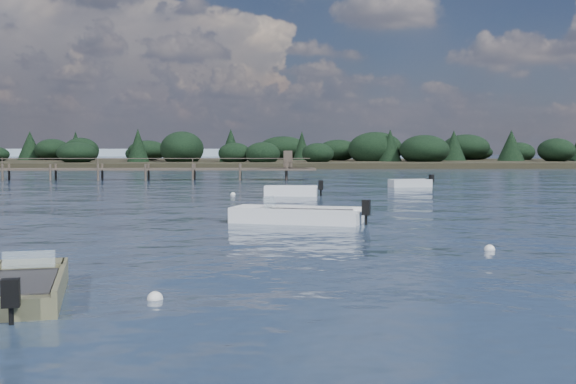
{
  "coord_description": "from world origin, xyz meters",
  "views": [
    {
      "loc": [
        1.77,
        -18.45,
        3.03
      ],
      "look_at": [
        2.86,
        14.0,
        1.0
      ],
      "focal_mm": 45.0,
      "sensor_mm": 36.0,
      "label": 1
    }
  ],
  "objects_px": {
    "tender_far_grey_b": "(410,185)",
    "dinghy_mid_white_a": "(296,219)",
    "dinghy_near_olive": "(25,292)",
    "tender_far_white": "(291,193)",
    "jetty": "(6,170)"
  },
  "relations": [
    {
      "from": "tender_far_grey_b",
      "to": "dinghy_mid_white_a",
      "type": "bearing_deg",
      "value": -111.1
    },
    {
      "from": "tender_far_grey_b",
      "to": "dinghy_near_olive",
      "type": "bearing_deg",
      "value": -111.81
    },
    {
      "from": "dinghy_near_olive",
      "to": "tender_far_white",
      "type": "bearing_deg",
      "value": 77.89
    },
    {
      "from": "dinghy_near_olive",
      "to": "jetty",
      "type": "height_order",
      "value": "jetty"
    },
    {
      "from": "tender_far_grey_b",
      "to": "dinghy_near_olive",
      "type": "distance_m",
      "value": 42.64
    },
    {
      "from": "tender_far_grey_b",
      "to": "dinghy_near_olive",
      "type": "xyz_separation_m",
      "value": [
        -15.84,
        -39.59,
        -0.03
      ]
    },
    {
      "from": "dinghy_near_olive",
      "to": "dinghy_mid_white_a",
      "type": "distance_m",
      "value": 15.53
    },
    {
      "from": "dinghy_near_olive",
      "to": "dinghy_mid_white_a",
      "type": "xyz_separation_m",
      "value": [
        6.08,
        14.29,
        0.03
      ]
    },
    {
      "from": "dinghy_mid_white_a",
      "to": "jetty",
      "type": "relative_size",
      "value": 0.09
    },
    {
      "from": "tender_far_grey_b",
      "to": "tender_far_white",
      "type": "distance_m",
      "value": 13.26
    },
    {
      "from": "tender_far_white",
      "to": "jetty",
      "type": "bearing_deg",
      "value": 139.11
    },
    {
      "from": "tender_far_white",
      "to": "dinghy_near_olive",
      "type": "distance_m",
      "value": 30.88
    },
    {
      "from": "tender_far_white",
      "to": "jetty",
      "type": "height_order",
      "value": "jetty"
    },
    {
      "from": "tender_far_grey_b",
      "to": "dinghy_near_olive",
      "type": "relative_size",
      "value": 0.81
    },
    {
      "from": "tender_far_white",
      "to": "dinghy_near_olive",
      "type": "height_order",
      "value": "tender_far_white"
    }
  ]
}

